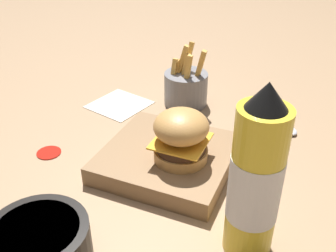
# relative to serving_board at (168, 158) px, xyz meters

# --- Properties ---
(ground_plane) EXTENTS (6.00, 6.00, 0.00)m
(ground_plane) POSITION_rel_serving_board_xyz_m (0.03, -0.08, -0.02)
(ground_plane) COLOR #9E7A56
(serving_board) EXTENTS (0.22, 0.21, 0.03)m
(serving_board) POSITION_rel_serving_board_xyz_m (0.00, 0.00, 0.00)
(serving_board) COLOR olive
(serving_board) RESTS_ON ground_plane
(burger) EXTENTS (0.09, 0.09, 0.09)m
(burger) POSITION_rel_serving_board_xyz_m (0.03, -0.01, 0.06)
(burger) COLOR tan
(burger) RESTS_ON serving_board
(ketchup_bottle) EXTENTS (0.07, 0.07, 0.25)m
(ketchup_bottle) POSITION_rel_serving_board_xyz_m (0.17, -0.13, 0.10)
(ketchup_bottle) COLOR yellow
(ketchup_bottle) RESTS_ON ground_plane
(fries_basket) EXTENTS (0.10, 0.10, 0.14)m
(fries_basket) POSITION_rel_serving_board_xyz_m (-0.06, 0.24, 0.02)
(fries_basket) COLOR slate
(fries_basket) RESTS_ON ground_plane
(side_bowl) EXTENTS (0.14, 0.14, 0.06)m
(side_bowl) POSITION_rel_serving_board_xyz_m (-0.07, -0.26, 0.01)
(side_bowl) COLOR black
(side_bowl) RESTS_ON ground_plane
(spoon) EXTENTS (0.12, 0.16, 0.01)m
(spoon) POSITION_rel_serving_board_xyz_m (0.16, 0.24, -0.01)
(spoon) COLOR silver
(spoon) RESTS_ON ground_plane
(ketchup_puddle) EXTENTS (0.05, 0.05, 0.00)m
(ketchup_puddle) POSITION_rel_serving_board_xyz_m (-0.22, -0.05, -0.02)
(ketchup_puddle) COLOR #B21E14
(ketchup_puddle) RESTS_ON ground_plane
(parchment_square) EXTENTS (0.14, 0.14, 0.00)m
(parchment_square) POSITION_rel_serving_board_xyz_m (-0.20, 0.17, -0.02)
(parchment_square) COLOR beige
(parchment_square) RESTS_ON ground_plane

